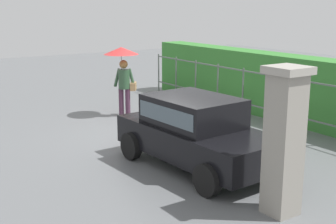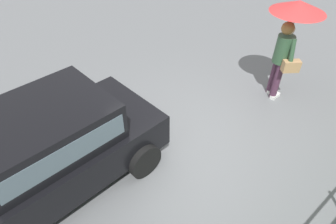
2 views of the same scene
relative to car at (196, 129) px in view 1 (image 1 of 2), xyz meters
The scene contains 6 objects.
ground_plane 2.75m from the car, 163.64° to the left, with size 40.00×40.00×0.00m, color slate.
car is the anchor object (origin of this frame).
pedestrian 4.95m from the car, 169.60° to the left, with size 1.04×1.04×2.10m.
gate_pillar 2.60m from the car, ahead, with size 0.60×0.60×2.42m.
fence_section 4.61m from the car, 125.13° to the left, with size 9.43×0.05×1.50m.
hedge_row 5.40m from the car, 119.48° to the left, with size 10.38×0.90×1.90m, color #387F33.
Camera 1 is at (9.81, -6.29, 3.33)m, focal length 48.84 mm.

